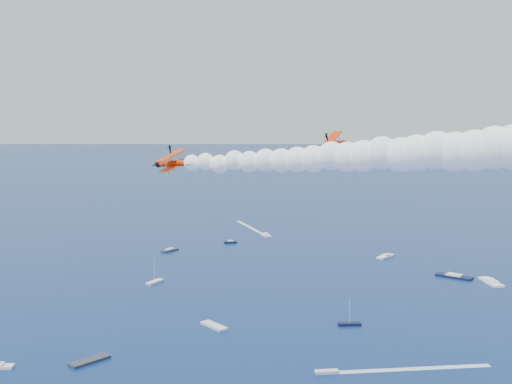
% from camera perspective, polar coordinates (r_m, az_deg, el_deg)
% --- Properties ---
extents(biplane_lead, '(9.20, 11.14, 8.96)m').
position_cam_1_polar(biplane_lead, '(117.31, 6.51, 3.50)').
color(biplane_lead, red).
extents(biplane_trail, '(7.94, 9.19, 6.89)m').
position_cam_1_polar(biplane_trail, '(112.44, -6.79, 2.41)').
color(biplane_trail, red).
extents(smoke_trail_trail, '(72.37, 10.82, 12.68)m').
position_cam_1_polar(smoke_trail_trail, '(99.61, 11.27, 3.22)').
color(smoke_trail_trail, white).
extents(spectator_boats, '(219.73, 191.95, 0.70)m').
position_cam_1_polar(spectator_boats, '(212.33, 11.52, -10.06)').
color(spectator_boats, silver).
rests_on(spectator_boats, ground).
extents(boat_wakes, '(165.40, 223.78, 0.04)m').
position_cam_1_polar(boat_wakes, '(234.79, -5.64, -8.28)').
color(boat_wakes, white).
rests_on(boat_wakes, ground).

